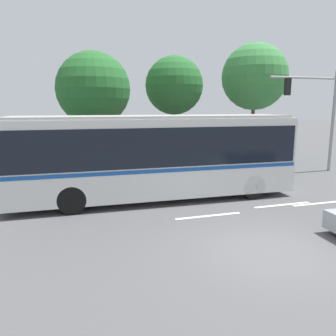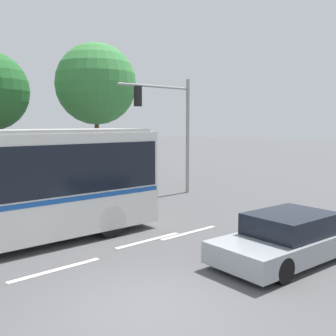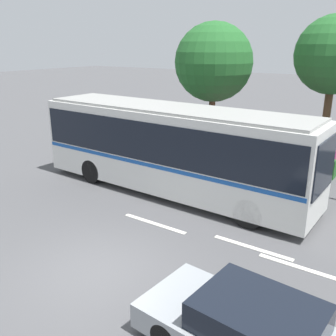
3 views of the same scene
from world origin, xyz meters
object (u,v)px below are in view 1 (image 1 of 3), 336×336
street_tree_centre (174,86)px  street_tree_right (255,77)px  city_bus (155,152)px  street_tree_left (93,89)px  traffic_light_pole (319,106)px

street_tree_centre → street_tree_right: bearing=-9.9°
city_bus → street_tree_centre: 10.05m
street_tree_right → street_tree_left: bearing=-173.5°
city_bus → traffic_light_pole: size_ratio=1.98×
street_tree_right → city_bus: bearing=-139.3°
city_bus → street_tree_left: size_ratio=1.69×
traffic_light_pole → street_tree_left: 12.70m
traffic_light_pole → street_tree_right: 5.48m
city_bus → street_tree_right: (9.13, 7.86, 3.79)m
city_bus → street_tree_left: street_tree_left is taller
city_bus → street_tree_left: 7.39m
street_tree_centre → street_tree_right: 5.58m
city_bus → street_tree_right: size_ratio=1.43×
city_bus → street_tree_right: bearing=41.9°
traffic_light_pole → street_tree_left: (-12.11, 3.72, 0.95)m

